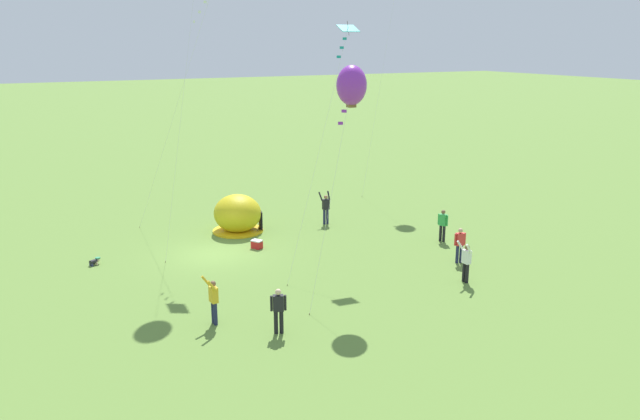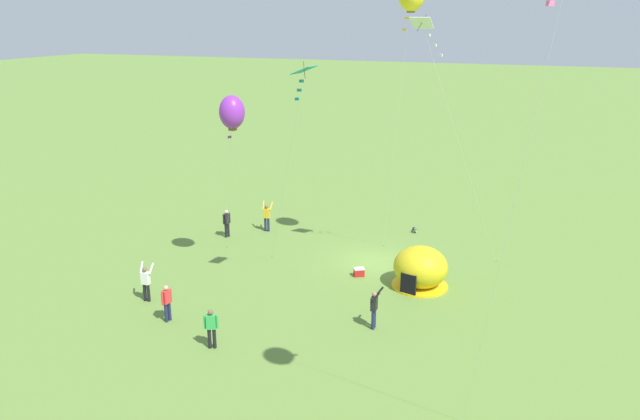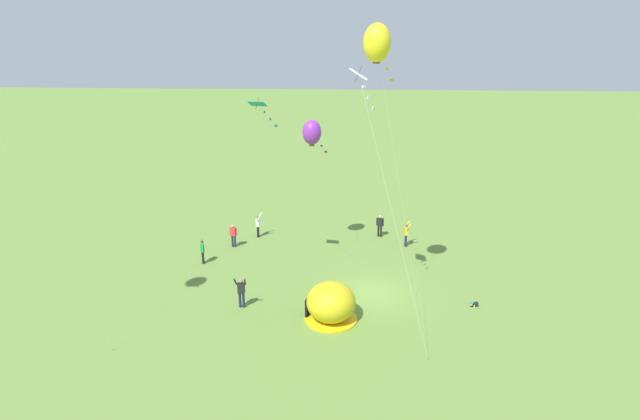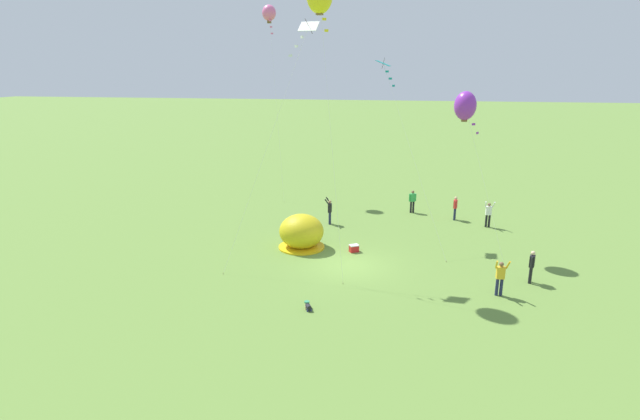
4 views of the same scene
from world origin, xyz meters
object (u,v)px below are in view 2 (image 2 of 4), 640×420
popup_tent (420,268)px  person_strolling (374,307)px  person_flying_kite (267,216)px  person_center_field (211,327)px  person_arms_raised (146,282)px  toddler_crawling (415,230)px  kite_teal (303,78)px  cooler_box (359,272)px  person_far_back (167,301)px  kite_white (425,31)px  kite_purple (232,112)px  person_with_toddler (227,222)px

popup_tent → person_strolling: bearing=79.6°
person_flying_kite → person_center_field: person_flying_kite is taller
person_strolling → person_arms_raised: bearing=6.5°
toddler_crawling → kite_teal: bearing=78.4°
cooler_box → person_arms_raised: 10.71m
person_far_back → person_arms_raised: size_ratio=0.91×
cooler_box → kite_white: size_ratio=0.05×
kite_teal → kite_purple: bearing=-26.8°
toddler_crawling → kite_purple: bearing=53.5°
cooler_box → kite_teal: 11.26m
person_far_back → person_center_field: same height
person_center_field → kite_white: 16.45m
toddler_crawling → kite_white: size_ratio=0.04×
person_center_field → kite_white: bearing=-120.3°
toddler_crawling → kite_white: 13.85m
person_center_field → kite_purple: bearing=-70.1°
kite_teal → toddler_crawling: bearing=-101.6°
person_center_field → person_with_toddler: same height
person_flying_kite → person_far_back: size_ratio=1.10×
kite_white → person_strolling: bearing=87.1°
kite_purple → kite_white: 9.92m
person_strolling → person_with_toddler: 14.16m
cooler_box → kite_teal: (1.27, 4.39, 10.29)m
person_center_field → kite_white: (-6.02, -10.31, 11.32)m
person_strolling → person_center_field: 6.94m
cooler_box → person_flying_kite: size_ratio=0.34×
person_with_toddler → person_strolling: bearing=145.4°
kite_white → person_with_toddler: bearing=-8.1°
toddler_crawling → person_flying_kite: (8.76, 3.05, 0.82)m
person_strolling → person_with_toddler: person_strolling is taller
person_far_back → kite_white: size_ratio=0.13×
popup_tent → person_with_toddler: 12.94m
person_center_field → kite_purple: (2.59, -7.15, 7.53)m
person_flying_kite → person_far_back: (-1.12, 12.50, -0.03)m
kite_white → kite_purple: bearing=20.2°
kite_purple → person_with_toddler: bearing=-55.2°
person_flying_kite → kite_white: kite_white is taller
kite_white → kite_teal: bearing=54.8°
kite_teal → person_with_toddler: bearing=-41.9°
cooler_box → person_far_back: 10.14m
popup_tent → toddler_crawling: bearing=-75.7°
popup_tent → person_flying_kite: popup_tent is taller
cooler_box → kite_white: kite_white is taller
person_far_back → kite_purple: (-0.44, -5.80, 7.53)m
person_arms_raised → kite_teal: 12.13m
person_flying_kite → cooler_box: bearing=148.1°
person_center_field → kite_purple: size_ratio=0.18×
kite_purple → cooler_box: bearing=-161.4°
popup_tent → person_far_back: 12.32m
cooler_box → person_flying_kite: bearing=-31.9°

